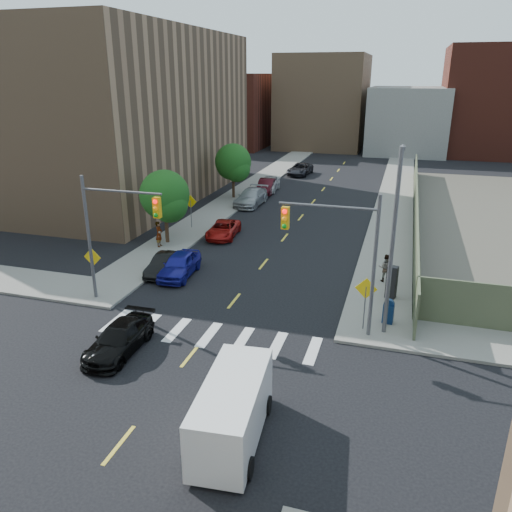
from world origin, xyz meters
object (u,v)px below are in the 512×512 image
Objects in this scene: payphone at (392,282)px; pedestrian_west at (159,234)px; black_sedan at (119,339)px; parked_car_black at (165,264)px; parked_car_silver at (251,197)px; parked_car_blue at (180,265)px; mailbox at (388,311)px; parked_car_grey at (300,169)px; pedestrian_east at (386,268)px; parked_car_red at (223,229)px; parked_car_maroon at (266,186)px; cargo_van at (233,407)px; parked_car_white at (269,184)px.

pedestrian_west is (-16.41, 4.27, 0.00)m from payphone.
pedestrian_west is at bearing 108.86° from black_sedan.
parked_car_black is 0.70× the size of parked_car_silver.
parked_car_silver is at bearing 88.97° from parked_car_blue.
parked_car_grey is at bearing 114.59° from mailbox.
black_sedan is at bearing 51.87° from pedestrian_east.
pedestrian_east reaches higher than parked_car_grey.
mailbox is (12.77, -3.02, 0.03)m from parked_car_blue.
pedestrian_west reaches higher than black_sedan.
payphone is at bearing -37.84° from parked_car_red.
payphone reaches higher than parked_car_black.
parked_car_red is at bearing -48.98° from pedestrian_west.
parked_car_silver is 1.22× the size of black_sedan.
parked_car_blue is at bearing 173.04° from mailbox.
parked_car_maroon is at bearing -52.31° from pedestrian_east.
pedestrian_east is at bearing -66.00° from parked_car_grey.
cargo_van is 10.99m from mailbox.
payphone is (13.82, -24.83, 0.29)m from parked_car_white.
parked_car_white is 31.21m from mailbox.
pedestrian_west reaches higher than mailbox.
pedestrian_east reaches higher than parked_car_blue.
parked_car_maroon is 30.24m from mailbox.
parked_car_white is at bearing 133.00° from payphone.
parked_car_maroon is 0.87× the size of parked_car_grey.
pedestrian_east is (11.09, 11.52, 0.37)m from black_sedan.
parked_car_blue is 0.85× the size of cargo_van.
pedestrian_west is 16.10m from pedestrian_east.
parked_car_blue reaches higher than parked_car_grey.
payphone is (13.82, 0.04, 0.45)m from parked_car_black.
parked_car_silver reaches higher than mailbox.
parked_car_grey is at bearing 85.29° from parked_car_blue.
black_sedan is (2.30, -34.08, -0.14)m from parked_car_white.
black_sedan reaches higher than parked_car_red.
parked_car_black is 9.49m from black_sedan.
cargo_van is at bearing -57.09° from parked_car_black.
parked_car_grey is at bearing 87.22° from parked_car_silver.
parked_car_grey is 2.78× the size of payphone.
parked_car_maroon is at bearing -93.10° from parked_car_grey.
payphone is (11.52, 9.24, 0.44)m from black_sedan.
cargo_van reaches higher than pedestrian_east.
parked_car_grey reaches higher than black_sedan.
parked_car_silver is at bearing -93.66° from parked_car_white.
black_sedan is at bearing -86.49° from parked_car_blue.
pedestrian_east is at bearing 69.32° from cargo_van.
mailbox reaches higher than black_sedan.
payphone reaches higher than parked_car_silver.
parked_car_maroon is at bearing -14.43° from pedestrian_west.
mailbox is at bearing -121.20° from pedestrian_west.
pedestrian_east is (13.39, -15.99, 0.23)m from parked_car_silver.
pedestrian_east is at bearing 100.89° from mailbox.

